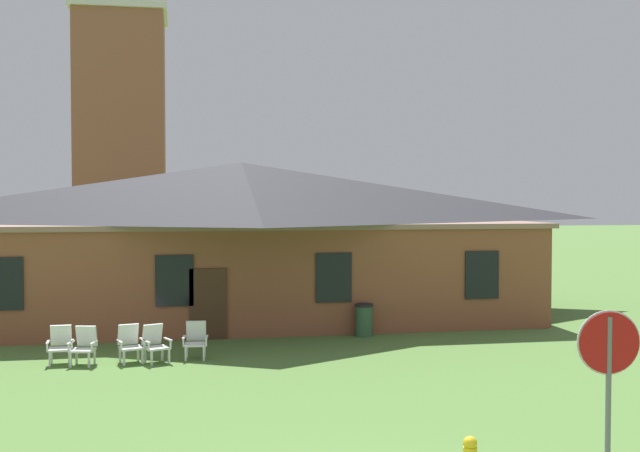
{
  "coord_description": "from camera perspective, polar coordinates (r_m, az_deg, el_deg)",
  "views": [
    {
      "loc": [
        -2.27,
        -9.48,
        4.16
      ],
      "look_at": [
        1.0,
        8.35,
        3.51
      ],
      "focal_mm": 43.82,
      "sensor_mm": 36.0,
      "label": 1
    }
  ],
  "objects": [
    {
      "name": "lawn_chair_middle",
      "position": [
        20.41,
        -11.95,
        -8.34
      ],
      "size": [
        0.79,
        0.83,
        0.96
      ],
      "color": "silver",
      "rests_on": "ground"
    },
    {
      "name": "lawn_chair_left_end",
      "position": [
        20.54,
        -13.72,
        -8.28
      ],
      "size": [
        0.75,
        0.8,
        0.96
      ],
      "color": "silver",
      "rests_on": "ground"
    },
    {
      "name": "lawn_chair_right_end",
      "position": [
        20.72,
        -9.07,
        -8.16
      ],
      "size": [
        0.68,
        0.71,
        0.96
      ],
      "color": "white",
      "rests_on": "ground"
    },
    {
      "name": "trash_bin",
      "position": [
        23.68,
        3.23,
        -6.86
      ],
      "size": [
        0.56,
        0.56,
        0.98
      ],
      "color": "#335638",
      "rests_on": "ground"
    },
    {
      "name": "lawn_chair_by_porch",
      "position": [
        20.87,
        -18.42,
        -8.17
      ],
      "size": [
        0.67,
        0.7,
        0.96
      ],
      "color": "silver",
      "rests_on": "ground"
    },
    {
      "name": "dome_tower",
      "position": [
        45.65,
        -14.32,
        8.53
      ],
      "size": [
        5.18,
        5.18,
        20.38
      ],
      "color": "#93563D",
      "rests_on": "ground"
    },
    {
      "name": "stop_sign",
      "position": [
        10.41,
        20.33,
        -10.14
      ],
      "size": [
        0.8,
        0.13,
        2.78
      ],
      "color": "slate",
      "rests_on": "ground"
    },
    {
      "name": "lawn_chair_near_door",
      "position": [
        20.57,
        -16.84,
        -8.3
      ],
      "size": [
        0.72,
        0.77,
        0.96
      ],
      "color": "silver",
      "rests_on": "ground"
    },
    {
      "name": "brick_building",
      "position": [
        28.16,
        -5.74,
        -0.79
      ],
      "size": [
        19.68,
        10.4,
        5.44
      ],
      "color": "brown",
      "rests_on": "ground"
    }
  ]
}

